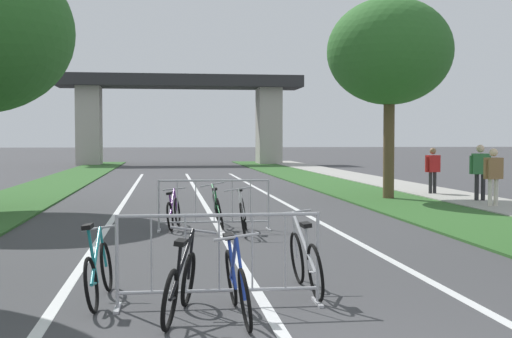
{
  "coord_description": "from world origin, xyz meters",
  "views": [
    {
      "loc": [
        -1.1,
        -4.23,
        1.88
      ],
      "look_at": [
        0.72,
        9.37,
        1.27
      ],
      "focal_mm": 47.41,
      "sensor_mm": 36.0,
      "label": 1
    }
  ],
  "objects": [
    {
      "name": "pedestrian_pushing_bike",
      "position": [
        7.63,
        12.87,
        0.99
      ],
      "size": [
        0.59,
        0.32,
        1.63
      ],
      "rotation": [
        0.0,
        0.0,
        0.11
      ],
      "color": "beige",
      "rests_on": "ground"
    },
    {
      "name": "overpass_bridge",
      "position": [
        0.0,
        46.12,
        4.65
      ],
      "size": [
        17.88,
        3.77,
        6.54
      ],
      "color": "#2D2D30",
      "rests_on": "ground"
    },
    {
      "name": "sidewalk_path_right",
      "position": [
        8.04,
        22.83,
        0.04
      ],
      "size": [
        2.18,
        55.81,
        0.08
      ],
      "primitive_type": "cube",
      "color": "#9E9B93",
      "rests_on": "ground"
    },
    {
      "name": "bicycle_white_4",
      "position": [
        0.41,
        9.01,
        0.38
      ],
      "size": [
        0.61,
        1.73,
        0.98
      ],
      "rotation": [
        0.0,
        0.0,
        3.0
      ],
      "color": "black",
      "rests_on": "ground"
    },
    {
      "name": "grass_verge_right",
      "position": [
        5.61,
        22.83,
        0.03
      ],
      "size": [
        2.68,
        55.81,
        0.05
      ],
      "primitive_type": "cube",
      "color": "#2D5B26",
      "rests_on": "ground"
    },
    {
      "name": "bicycle_teal_0",
      "position": [
        -1.88,
        3.66,
        0.35
      ],
      "size": [
        0.45,
        1.68,
        0.94
      ],
      "rotation": [
        0.0,
        0.0,
        -0.06
      ],
      "color": "black",
      "rests_on": "ground"
    },
    {
      "name": "crowd_barrier_second",
      "position": [
        -0.12,
        9.56,
        0.52
      ],
      "size": [
        2.32,
        0.51,
        1.05
      ],
      "rotation": [
        0.0,
        0.0,
        -0.03
      ],
      "color": "#ADADB2",
      "rests_on": "ground"
    },
    {
      "name": "pedestrian_in_red_jacket",
      "position": [
        8.05,
        14.51,
        1.04
      ],
      "size": [
        0.61,
        0.38,
        1.72
      ],
      "rotation": [
        0.0,
        0.0,
        -0.24
      ],
      "color": "#262628",
      "rests_on": "ground"
    },
    {
      "name": "crowd_barrier_nearest",
      "position": [
        -0.52,
        3.26,
        0.52
      ],
      "size": [
        2.32,
        0.47,
        1.05
      ],
      "rotation": [
        0.0,
        0.0,
        -0.01
      ],
      "color": "#ADADB2",
      "rests_on": "ground"
    },
    {
      "name": "bicycle_purple_1",
      "position": [
        -0.95,
        10.0,
        0.34
      ],
      "size": [
        0.5,
        1.55,
        0.84
      ],
      "rotation": [
        0.0,
        0.0,
        -0.17
      ],
      "color": "black",
      "rests_on": "ground"
    },
    {
      "name": "bicycle_black_3",
      "position": [
        -0.96,
        2.82,
        0.35
      ],
      "size": [
        0.65,
        1.59,
        0.92
      ],
      "rotation": [
        0.0,
        0.0,
        -0.22
      ],
      "color": "black",
      "rests_on": "ground"
    },
    {
      "name": "pedestrian_strolling",
      "position": [
        7.67,
        17.13,
        0.97
      ],
      "size": [
        0.56,
        0.37,
        1.59
      ],
      "rotation": [
        0.0,
        0.0,
        3.42
      ],
      "color": "#262628",
      "rests_on": "ground"
    },
    {
      "name": "bicycle_silver_2",
      "position": [
        0.58,
        3.82,
        0.38
      ],
      "size": [
        0.48,
        1.68,
        0.98
      ],
      "rotation": [
        0.0,
        0.0,
        0.02
      ],
      "color": "black",
      "rests_on": "ground"
    },
    {
      "name": "lane_stripe_center",
      "position": [
        0.0,
        16.14,
        0.0
      ],
      "size": [
        0.14,
        32.29,
        0.01
      ],
      "primitive_type": "cube",
      "color": "silver",
      "rests_on": "ground"
    },
    {
      "name": "bicycle_blue_5",
      "position": [
        -0.37,
        2.74,
        0.37
      ],
      "size": [
        0.45,
        1.72,
        0.97
      ],
      "rotation": [
        0.0,
        0.0,
        3.17
      ],
      "color": "black",
      "rests_on": "ground"
    },
    {
      "name": "grass_verge_left",
      "position": [
        -5.61,
        22.83,
        0.03
      ],
      "size": [
        2.68,
        55.81,
        0.05
      ],
      "primitive_type": "cube",
      "color": "#2D5B26",
      "rests_on": "ground"
    },
    {
      "name": "lane_stripe_right_lane",
      "position": [
        2.35,
        16.14,
        0.0
      ],
      "size": [
        0.14,
        32.29,
        0.01
      ],
      "primitive_type": "cube",
      "color": "silver",
      "rests_on": "ground"
    },
    {
      "name": "lane_stripe_left_lane",
      "position": [
        -2.35,
        16.14,
        0.0
      ],
      "size": [
        0.14,
        32.29,
        0.01
      ],
      "primitive_type": "cube",
      "color": "silver",
      "rests_on": "ground"
    },
    {
      "name": "bicycle_green_6",
      "position": [
        -0.01,
        10.13,
        0.38
      ],
      "size": [
        0.55,
        1.69,
        0.94
      ],
      "rotation": [
        0.0,
        0.0,
        -0.0
      ],
      "color": "black",
      "rests_on": "ground"
    },
    {
      "name": "tree_right_pine_far",
      "position": [
        5.76,
        15.95,
        4.56
      ],
      "size": [
        3.86,
        3.86,
        6.22
      ],
      "color": "brown",
      "rests_on": "ground"
    }
  ]
}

